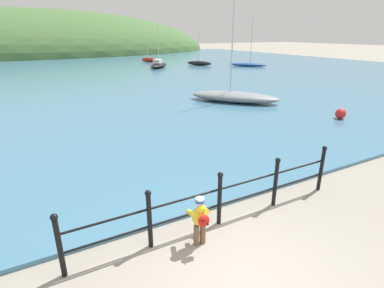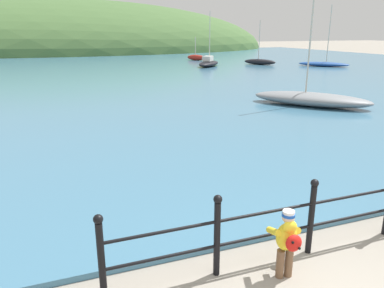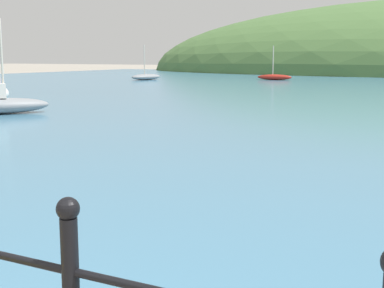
% 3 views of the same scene
% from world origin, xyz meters
% --- Properties ---
extents(water, '(80.00, 60.00, 0.10)m').
position_xyz_m(water, '(0.00, 32.00, 0.05)').
color(water, teal).
rests_on(water, ground).
extents(far_hillside, '(71.93, 39.56, 16.51)m').
position_xyz_m(far_hillside, '(0.00, 66.50, 0.00)').
color(far_hillside, '#476B38').
rests_on(far_hillside, ground).
extents(iron_railing, '(6.29, 0.12, 1.21)m').
position_xyz_m(iron_railing, '(0.52, 1.50, 0.64)').
color(iron_railing, black).
rests_on(iron_railing, ground).
extents(child_in_coat, '(0.41, 0.55, 1.00)m').
position_xyz_m(child_in_coat, '(-0.17, 1.11, 0.61)').
color(child_in_coat, brown).
rests_on(child_in_coat, ground).
extents(boat_mid_harbor, '(3.57, 3.85, 4.81)m').
position_xyz_m(boat_mid_harbor, '(10.73, 29.44, 0.42)').
color(boat_mid_harbor, black).
rests_on(boat_mid_harbor, water).
extents(boat_nearest_quay, '(1.86, 2.34, 2.48)m').
position_xyz_m(boat_nearest_quay, '(12.29, 36.57, 0.41)').
color(boat_nearest_quay, maroon).
rests_on(boat_nearest_quay, water).
extents(boat_far_right, '(4.52, 4.90, 6.14)m').
position_xyz_m(boat_far_right, '(7.67, 10.78, 0.40)').
color(boat_far_right, gray).
rests_on(boat_far_right, water).
extents(boat_white_sailboat, '(3.88, 4.17, 5.30)m').
position_xyz_m(boat_white_sailboat, '(20.64, 25.84, 0.32)').
color(boat_white_sailboat, '#1E4793').
rests_on(boat_white_sailboat, water).
extents(boat_far_left, '(2.55, 3.11, 4.06)m').
position_xyz_m(boat_far_left, '(16.08, 29.45, 0.39)').
color(boat_far_left, black).
rests_on(boat_far_left, water).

